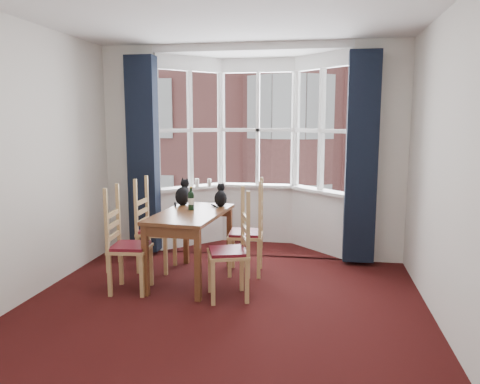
% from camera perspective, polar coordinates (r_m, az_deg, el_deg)
% --- Properties ---
extents(floor, '(4.50, 4.50, 0.00)m').
position_cam_1_polar(floor, '(4.38, -3.37, -15.83)').
color(floor, black).
rests_on(floor, ground).
extents(wall_left, '(0.00, 4.50, 4.50)m').
position_cam_1_polar(wall_left, '(4.87, -27.15, 2.85)').
color(wall_left, silver).
rests_on(wall_left, floor).
extents(wall_right, '(0.00, 4.50, 4.50)m').
position_cam_1_polar(wall_right, '(4.04, 25.25, 1.96)').
color(wall_right, silver).
rests_on(wall_right, floor).
extents(wall_near, '(4.00, 0.00, 4.00)m').
position_cam_1_polar(wall_near, '(1.91, -19.28, -4.42)').
color(wall_near, silver).
rests_on(wall_near, floor).
extents(wall_back_pier_left, '(0.70, 0.12, 2.80)m').
position_cam_1_polar(wall_back_pier_left, '(6.65, -13.00, 4.92)').
color(wall_back_pier_left, silver).
rests_on(wall_back_pier_left, floor).
extents(wall_back_pier_right, '(0.70, 0.12, 2.80)m').
position_cam_1_polar(wall_back_pier_right, '(6.18, 16.60, 4.50)').
color(wall_back_pier_right, silver).
rests_on(wall_back_pier_right, floor).
extents(bay_window, '(2.76, 0.94, 2.80)m').
position_cam_1_polar(bay_window, '(6.70, 1.89, 5.16)').
color(bay_window, white).
rests_on(bay_window, floor).
extents(curtain_left, '(0.38, 0.22, 2.60)m').
position_cam_1_polar(curtain_left, '(6.40, -11.70, 4.37)').
color(curtain_left, black).
rests_on(curtain_left, floor).
extents(curtain_right, '(0.38, 0.22, 2.60)m').
position_cam_1_polar(curtain_right, '(5.98, 14.59, 3.97)').
color(curtain_right, black).
rests_on(curtain_right, floor).
extents(dining_table, '(0.78, 1.32, 0.79)m').
position_cam_1_polar(dining_table, '(5.32, -6.01, -3.68)').
color(dining_table, brown).
rests_on(dining_table, floor).
extents(chair_left_near, '(0.44, 0.45, 0.92)m').
position_cam_1_polar(chair_left_near, '(5.17, -14.21, -6.62)').
color(chair_left_near, tan).
rests_on(chair_left_near, floor).
extents(chair_left_far, '(0.40, 0.42, 0.92)m').
position_cam_1_polar(chair_left_far, '(5.83, -10.99, -4.76)').
color(chair_left_far, tan).
rests_on(chair_left_far, floor).
extents(chair_right_near, '(0.51, 0.52, 0.92)m').
position_cam_1_polar(chair_right_near, '(4.83, -0.40, -7.45)').
color(chair_right_near, tan).
rests_on(chair_right_near, floor).
extents(chair_right_far, '(0.43, 0.45, 0.92)m').
position_cam_1_polar(chair_right_far, '(5.58, 1.62, -5.23)').
color(chair_right_far, tan).
rests_on(chair_right_far, floor).
extents(cat_left, '(0.20, 0.26, 0.34)m').
position_cam_1_polar(cat_left, '(5.75, -6.98, -0.30)').
color(cat_left, black).
rests_on(cat_left, dining_table).
extents(cat_right, '(0.18, 0.23, 0.29)m').
position_cam_1_polar(cat_right, '(5.62, -2.37, -0.63)').
color(cat_right, black).
rests_on(cat_right, dining_table).
extents(wine_bottle, '(0.07, 0.07, 0.27)m').
position_cam_1_polar(wine_bottle, '(5.41, -5.98, -0.94)').
color(wine_bottle, black).
rests_on(wine_bottle, dining_table).
extents(candle_tall, '(0.06, 0.06, 0.11)m').
position_cam_1_polar(candle_tall, '(6.76, -5.27, 1.14)').
color(candle_tall, white).
rests_on(candle_tall, bay_window).
extents(candle_short, '(0.06, 0.06, 0.11)m').
position_cam_1_polar(candle_short, '(6.75, -3.76, 1.13)').
color(candle_short, white).
rests_on(candle_short, bay_window).
extents(street, '(80.00, 80.00, 0.00)m').
position_cam_1_polar(street, '(36.97, 8.15, -3.55)').
color(street, '#333335').
rests_on(street, ground).
extents(tenement_building, '(18.40, 7.80, 15.20)m').
position_cam_1_polar(tenement_building, '(17.91, 6.90, 7.98)').
color(tenement_building, '#96534D').
rests_on(tenement_building, street).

